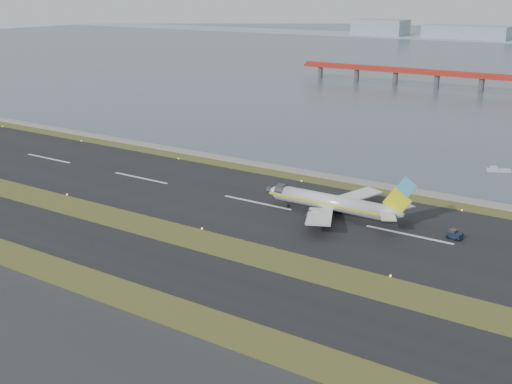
% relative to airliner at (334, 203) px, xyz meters
% --- Properties ---
extents(ground, '(1000.00, 1000.00, 0.00)m').
position_rel_airliner_xyz_m(ground, '(-20.82, -31.44, -3.46)').
color(ground, '#384B1A').
rests_on(ground, ground).
extents(taxiway_strip, '(1000.00, 18.00, 0.10)m').
position_rel_airliner_xyz_m(taxiway_strip, '(-20.82, -43.44, -3.41)').
color(taxiway_strip, black).
rests_on(taxiway_strip, ground).
extents(runway_strip, '(1000.00, 45.00, 0.10)m').
position_rel_airliner_xyz_m(runway_strip, '(-20.82, -1.44, -3.41)').
color(runway_strip, black).
rests_on(runway_strip, ground).
extents(seawall, '(1000.00, 2.50, 1.00)m').
position_rel_airliner_xyz_m(seawall, '(-20.82, 28.56, -2.96)').
color(seawall, gray).
rests_on(seawall, ground).
extents(airliner, '(38.52, 32.89, 12.80)m').
position_rel_airliner_xyz_m(airliner, '(0.00, 0.00, 0.00)').
color(airliner, silver).
rests_on(airliner, ground).
extents(pushback_tug, '(3.61, 2.62, 2.09)m').
position_rel_airliner_xyz_m(pushback_tug, '(28.19, 1.77, -2.45)').
color(pushback_tug, '#121B31').
rests_on(pushback_tug, ground).
extents(workboat_near, '(7.19, 4.81, 1.68)m').
position_rel_airliner_xyz_m(workboat_near, '(22.42, 62.31, -2.93)').
color(workboat_near, '#B8B8BC').
rests_on(workboat_near, ground).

